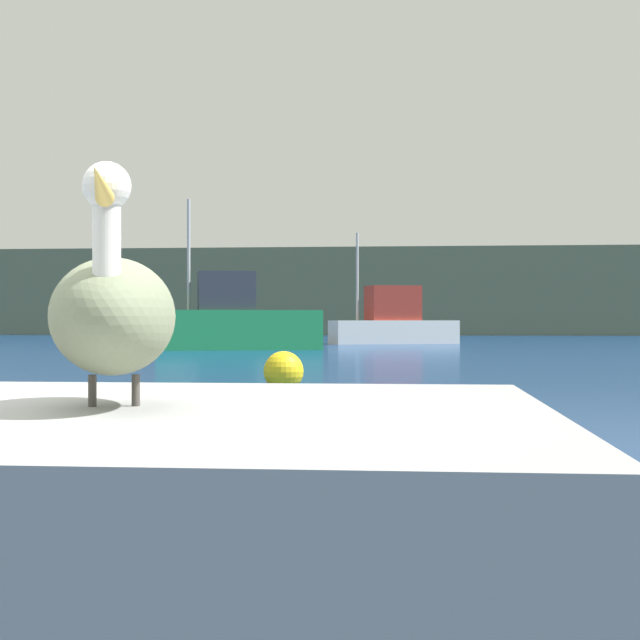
# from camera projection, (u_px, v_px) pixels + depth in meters

# --- Properties ---
(hillside_backdrop) EXTENTS (140.00, 13.89, 6.23)m
(hillside_backdrop) POSITION_uv_depth(u_px,v_px,m) (385.00, 294.00, 74.06)
(hillside_backdrop) COLOR #5B664C
(hillside_backdrop) RESTS_ON ground
(pier_dock) EXTENTS (3.06, 2.66, 0.76)m
(pier_dock) POSITION_uv_depth(u_px,v_px,m) (113.00, 515.00, 3.37)
(pier_dock) COLOR #949494
(pier_dock) RESTS_ON ground
(pelican) EXTENTS (0.63, 1.26, 0.81)m
(pelican) POSITION_uv_depth(u_px,v_px,m) (113.00, 312.00, 3.35)
(pelican) COLOR gray
(pelican) RESTS_ON pier_dock
(fishing_boat_green) EXTENTS (6.15, 3.24, 5.36)m
(fishing_boat_green) POSITION_uv_depth(u_px,v_px,m) (236.00, 322.00, 34.39)
(fishing_boat_green) COLOR #1E8C4C
(fishing_boat_green) RESTS_ON ground
(fishing_boat_white) EXTENTS (5.90, 3.56, 4.93)m
(fishing_boat_white) POSITION_uv_depth(u_px,v_px,m) (393.00, 322.00, 42.93)
(fishing_boat_white) COLOR white
(fishing_boat_white) RESTS_ON ground
(mooring_buoy) EXTENTS (0.60, 0.60, 0.60)m
(mooring_buoy) POSITION_uv_depth(u_px,v_px,m) (284.00, 371.00, 14.28)
(mooring_buoy) COLOR yellow
(mooring_buoy) RESTS_ON ground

